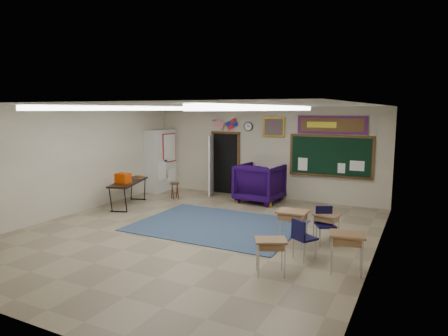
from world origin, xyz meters
The scene contains 25 objects.
floor centered at (0.00, 0.00, 0.00)m, with size 9.00×9.00×0.00m, color gray.
back_wall centered at (0.00, 4.50, 1.50)m, with size 8.00×0.04×3.00m, color beige.
front_wall centered at (0.00, -4.50, 1.50)m, with size 8.00×0.04×3.00m, color beige.
left_wall centered at (-4.00, 0.00, 1.50)m, with size 0.04×9.00×3.00m, color beige.
right_wall centered at (4.00, 0.00, 1.50)m, with size 0.04×9.00×3.00m, color beige.
ceiling centered at (0.00, 0.00, 3.00)m, with size 8.00×9.00×0.04m, color silver.
area_rug centered at (0.20, 0.80, 0.01)m, with size 4.00×3.00×0.02m, color #2D4157.
fluorescent_strips centered at (0.00, 0.00, 2.94)m, with size 3.86×6.00×0.10m, color white, non-canonical shape.
doorway centered at (-1.50, 4.35, 1.06)m, with size 1.10×0.89×2.16m.
chalkboard centered at (2.20, 4.46, 1.46)m, with size 2.55×0.14×1.30m.
bulletin_board centered at (2.20, 4.47, 2.45)m, with size 2.10×0.05×0.55m.
framed_art_print centered at (0.35, 4.47, 2.35)m, with size 0.75×0.05×0.65m.
wall_clock centered at (-0.55, 4.47, 2.35)m, with size 0.32×0.05×0.32m.
wall_flags centered at (-1.40, 4.44, 2.48)m, with size 1.16×0.06×0.70m, color red, non-canonical shape.
storage_cabinet centered at (-3.71, 3.85, 1.10)m, with size 0.59×1.25×2.20m.
wingback_armchair centered at (0.17, 3.76, 0.61)m, with size 1.30×1.34×1.22m, color #170431.
student_chair_reading centered at (-0.47, 4.00, 0.42)m, with size 0.42×0.42×0.84m, color black, non-canonical shape.
student_chair_desk_a centered at (2.80, -0.43, 0.41)m, with size 0.41×0.41×0.81m, color black, non-canonical shape.
student_chair_desk_b centered at (2.97, 0.60, 0.41)m, with size 0.41×0.41×0.82m, color black, non-canonical shape.
student_desk_front_left centered at (2.34, 0.22, 0.43)m, with size 0.65×0.49×0.77m.
student_desk_front_right centered at (2.95, 0.77, 0.36)m, with size 0.60×0.49×0.65m.
student_desk_back_left centered at (2.47, -1.45, 0.37)m, with size 0.67×0.61×0.65m.
student_desk_back_right centered at (3.65, -0.76, 0.41)m, with size 0.68×0.56×0.73m.
folding_table centered at (-3.19, 1.45, 0.41)m, with size 1.16×1.92×1.04m.
wooden_stool centered at (-2.48, 2.90, 0.27)m, with size 0.30×0.30×0.53m.
Camera 1 is at (4.78, -7.84, 2.91)m, focal length 32.00 mm.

